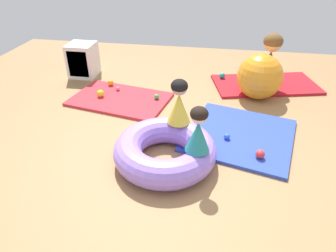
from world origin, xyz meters
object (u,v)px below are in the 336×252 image
Objects in this scene: play_ball_yellow at (100,93)px; play_ball_green at (157,97)px; play_ball_orange at (111,83)px; play_ball_teal at (222,75)px; exercise_ball_large at (260,77)px; child_in_teal at (198,130)px; play_ball_red at (260,154)px; child_in_yellow at (179,102)px; play_ball_pink at (118,88)px; inflatable_cushion at (165,150)px; storage_cube at (82,60)px; adult_seated at (270,60)px; play_ball_blue at (227,136)px.

play_ball_yellow is 0.85m from play_ball_green.
play_ball_orange is (0.02, 0.41, -0.01)m from play_ball_yellow.
play_ball_teal is 0.14× the size of exercise_ball_large.
play_ball_teal is (0.23, 2.45, -0.45)m from child_in_teal.
play_ball_yellow is at bearing -92.46° from play_ball_orange.
play_ball_red is at bearing -78.38° from play_ball_teal.
child_in_yellow is at bearing -52.87° from child_in_teal.
child_in_teal is 5.00× the size of play_ball_teal.
child_in_yellow is at bearing -46.49° from play_ball_orange.
inflatable_cushion is at bearing -56.67° from play_ball_pink.
play_ball_teal is 0.17× the size of storage_cube.
storage_cube reaches higher than play_ball_pink.
child_in_yellow is 2.21m from adult_seated.
inflatable_cushion is 17.57× the size of play_ball_pink.
child_in_yellow is 0.77× the size of exercise_ball_large.
play_ball_blue is at bearing -23.60° from play_ball_yellow.
play_ball_yellow is (-2.49, -0.91, -0.34)m from adult_seated.
play_ball_red is 0.18× the size of storage_cube.
play_ball_yellow is at bearing -126.56° from play_ball_pink.
exercise_ball_large reaches higher than inflatable_cushion.
play_ball_teal is at bearing -11.10° from adult_seated.
play_ball_green is 1.64m from storage_cube.
play_ball_orange is (-1.29, 1.36, -0.47)m from child_in_yellow.
play_ball_blue is at bearing 139.49° from play_ball_red.
child_in_teal is 0.71× the size of exercise_ball_large.
child_in_teal is 6.23× the size of play_ball_green.
exercise_ball_large is (2.13, 0.21, 0.26)m from play_ball_pink.
exercise_ball_large is 1.19× the size of storage_cube.
adult_seated is 8.56× the size of play_ball_teal.
play_ball_teal is at bearing 4.84° from storage_cube.
exercise_ball_large reaches higher than play_ball_blue.
play_ball_pink is 0.68× the size of play_ball_orange.
play_ball_pink is 0.87× the size of play_ball_blue.
play_ball_red is 2.17m from play_ball_teal.
play_ball_orange is (-1.85, 1.23, 0.01)m from play_ball_blue.
play_ball_yellow is 2.04m from play_ball_blue.
play_ball_blue is 2.22m from play_ball_orange.
adult_seated reaches higher than exercise_ball_large.
play_ball_orange is (-1.77, -0.60, -0.00)m from play_ball_teal.
adult_seated is 2.68m from play_ball_yellow.
play_ball_yellow is 1.10× the size of play_ball_red.
play_ball_orange is (-2.48, -0.50, -0.35)m from adult_seated.
play_ball_green is 0.90m from play_ball_orange.
exercise_ball_large reaches higher than play_ball_teal.
play_ball_teal is (1.60, 0.76, 0.02)m from play_ball_pink.
play_ball_blue is 0.78× the size of play_ball_orange.
child_in_teal is at bearing -51.02° from play_ball_pink.
play_ball_blue is at bearing -6.74° from child_in_yellow.
child_in_yellow is at bearing -103.77° from play_ball_teal.
exercise_ball_large is (0.53, -0.55, 0.25)m from play_ball_teal.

